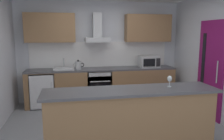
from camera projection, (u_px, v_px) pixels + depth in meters
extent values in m
cube|color=gray|center=(114.00, 128.00, 4.30)|extent=(5.24, 4.86, 0.02)
cube|color=silver|center=(100.00, 51.00, 6.01)|extent=(5.24, 0.12, 2.60)
cube|color=silver|center=(222.00, 58.00, 4.48)|extent=(0.12, 4.86, 2.60)
cube|color=white|center=(100.00, 54.00, 5.95)|extent=(3.61, 0.02, 0.66)
cube|color=olive|center=(102.00, 86.00, 5.79)|extent=(3.73, 0.60, 0.86)
cube|color=#4C4C51|center=(102.00, 69.00, 5.71)|extent=(3.73, 0.60, 0.04)
cube|color=olive|center=(131.00, 120.00, 3.52)|extent=(2.59, 0.52, 0.90)
cube|color=#4C4C51|center=(131.00, 91.00, 3.44)|extent=(2.69, 0.64, 0.04)
cube|color=olive|center=(50.00, 28.00, 5.46)|extent=(1.19, 0.32, 0.70)
cube|color=olive|center=(148.00, 28.00, 5.91)|extent=(1.19, 0.32, 0.70)
cube|color=#7A1456|center=(210.00, 70.00, 4.73)|extent=(0.04, 0.85, 2.05)
cube|color=black|center=(203.00, 63.00, 4.94)|extent=(0.01, 0.11, 1.31)
cylinder|color=#B7BABC|center=(217.00, 72.00, 4.46)|extent=(0.03, 0.03, 0.45)
cube|color=slate|center=(99.00, 86.00, 5.74)|extent=(0.60, 0.56, 0.80)
cube|color=black|center=(100.00, 91.00, 5.47)|extent=(0.50, 0.02, 0.48)
cube|color=#B7BABC|center=(100.00, 75.00, 5.40)|extent=(0.54, 0.02, 0.09)
cylinder|color=#B7BABC|center=(100.00, 82.00, 5.40)|extent=(0.49, 0.02, 0.02)
cube|color=white|center=(43.00, 89.00, 5.50)|extent=(0.58, 0.56, 0.85)
cube|color=silver|center=(42.00, 92.00, 5.22)|extent=(0.55, 0.02, 0.80)
cylinder|color=#B7BABC|center=(52.00, 90.00, 5.23)|extent=(0.02, 0.02, 0.38)
cube|color=#B7BABC|center=(149.00, 62.00, 5.86)|extent=(0.50, 0.36, 0.30)
cube|color=black|center=(149.00, 63.00, 5.66)|extent=(0.30, 0.02, 0.19)
cube|color=black|center=(158.00, 62.00, 5.71)|extent=(0.10, 0.01, 0.21)
cube|color=silver|center=(64.00, 69.00, 5.51)|extent=(0.50, 0.40, 0.04)
cylinder|color=#B7BABC|center=(64.00, 64.00, 5.62)|extent=(0.03, 0.03, 0.26)
cylinder|color=#B7BABC|center=(64.00, 59.00, 5.52)|extent=(0.03, 0.16, 0.03)
cylinder|color=#B7BABC|center=(78.00, 65.00, 5.52)|extent=(0.15, 0.15, 0.20)
sphere|color=black|center=(78.00, 61.00, 5.50)|extent=(0.06, 0.06, 0.06)
cone|color=#B7BABC|center=(74.00, 64.00, 5.50)|extent=(0.09, 0.04, 0.07)
torus|color=black|center=(82.00, 65.00, 5.54)|extent=(0.11, 0.02, 0.11)
cube|color=#B7BABC|center=(98.00, 40.00, 5.65)|extent=(0.62, 0.45, 0.12)
cube|color=#B7BABC|center=(97.00, 25.00, 5.64)|extent=(0.22, 0.22, 0.60)
cylinder|color=silver|center=(169.00, 86.00, 3.62)|extent=(0.07, 0.07, 0.01)
cylinder|color=silver|center=(169.00, 83.00, 3.61)|extent=(0.01, 0.01, 0.09)
ellipsoid|color=silver|center=(170.00, 79.00, 3.60)|extent=(0.08, 0.08, 0.10)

